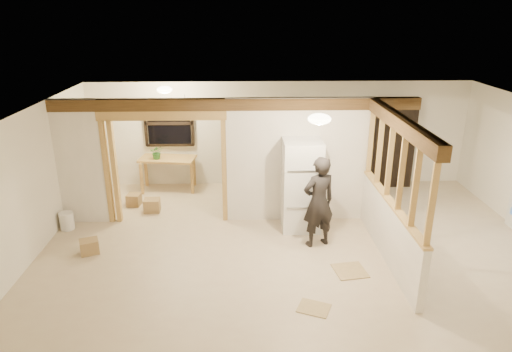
{
  "coord_description": "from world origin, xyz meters",
  "views": [
    {
      "loc": [
        -0.89,
        -7.33,
        4.06
      ],
      "look_at": [
        -0.64,
        0.4,
        1.23
      ],
      "focal_mm": 32.0,
      "sensor_mm": 36.0,
      "label": 1
    }
  ],
  "objects_px": {
    "refrigerator": "(301,185)",
    "woman": "(319,202)",
    "work_table": "(168,174)",
    "bookshelf": "(392,147)",
    "shop_vac": "(88,194)"
  },
  "relations": [
    {
      "from": "refrigerator",
      "to": "woman",
      "type": "distance_m",
      "value": 0.75
    },
    {
      "from": "woman",
      "to": "work_table",
      "type": "xyz_separation_m",
      "value": [
        -3.1,
        2.81,
        -0.44
      ]
    },
    {
      "from": "woman",
      "to": "bookshelf",
      "type": "bearing_deg",
      "value": -148.02
    },
    {
      "from": "work_table",
      "to": "bookshelf",
      "type": "height_order",
      "value": "bookshelf"
    },
    {
      "from": "woman",
      "to": "bookshelf",
      "type": "height_order",
      "value": "bookshelf"
    },
    {
      "from": "refrigerator",
      "to": "shop_vac",
      "type": "distance_m",
      "value": 4.59
    },
    {
      "from": "refrigerator",
      "to": "bookshelf",
      "type": "bearing_deg",
      "value": 42.32
    },
    {
      "from": "refrigerator",
      "to": "woman",
      "type": "height_order",
      "value": "refrigerator"
    },
    {
      "from": "bookshelf",
      "to": "refrigerator",
      "type": "bearing_deg",
      "value": -137.68
    },
    {
      "from": "shop_vac",
      "to": "bookshelf",
      "type": "distance_m",
      "value": 7.03
    },
    {
      "from": "work_table",
      "to": "bookshelf",
      "type": "bearing_deg",
      "value": 9.32
    },
    {
      "from": "refrigerator",
      "to": "bookshelf",
      "type": "xyz_separation_m",
      "value": [
        2.45,
        2.23,
        0.09
      ]
    },
    {
      "from": "bookshelf",
      "to": "woman",
      "type": "bearing_deg",
      "value": -127.16
    },
    {
      "from": "bookshelf",
      "to": "work_table",
      "type": "bearing_deg",
      "value": -178.55
    },
    {
      "from": "woman",
      "to": "work_table",
      "type": "relative_size",
      "value": 1.33
    }
  ]
}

